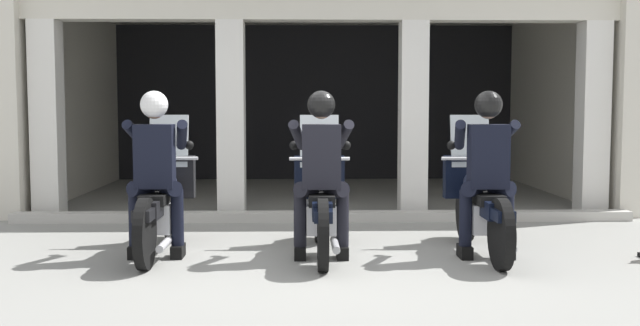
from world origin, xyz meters
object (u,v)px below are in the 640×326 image
(motorcycle_center, at_px, (321,202))
(motorcycle_right, at_px, (479,202))
(motorcycle_left, at_px, (162,201))
(police_officer_center, at_px, (321,160))
(police_officer_left, at_px, (155,159))
(police_officer_right, at_px, (487,159))

(motorcycle_center, height_order, motorcycle_right, same)
(motorcycle_left, height_order, police_officer_center, police_officer_center)
(police_officer_left, bearing_deg, motorcycle_center, -5.07)
(police_officer_left, distance_m, motorcycle_right, 3.17)
(motorcycle_left, xyz_separation_m, police_officer_left, (-0.00, -0.28, 0.44))
(police_officer_left, bearing_deg, motorcycle_left, 77.61)
(police_officer_center, bearing_deg, police_officer_right, -2.74)
(motorcycle_left, relative_size, motorcycle_right, 1.00)
(police_officer_right, bearing_deg, motorcycle_right, 86.43)
(motorcycle_left, bearing_deg, police_officer_left, -102.39)
(police_officer_right, bearing_deg, motorcycle_left, 169.77)
(motorcycle_left, distance_m, police_officer_left, 0.52)
(motorcycle_left, relative_size, police_officer_right, 1.29)
(police_officer_left, relative_size, police_officer_center, 1.00)
(police_officer_center, xyz_separation_m, motorcycle_right, (1.57, 0.28, -0.44))
(motorcycle_center, bearing_deg, police_officer_right, -13.00)
(motorcycle_left, xyz_separation_m, police_officer_right, (3.13, -0.38, 0.44))
(motorcycle_left, xyz_separation_m, motorcycle_right, (3.13, -0.10, 0.00))
(police_officer_left, xyz_separation_m, motorcycle_right, (3.13, 0.19, -0.44))
(motorcycle_left, bearing_deg, police_officer_right, -19.05)
(police_officer_center, bearing_deg, police_officer_left, 174.23)
(police_officer_left, height_order, police_officer_right, same)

